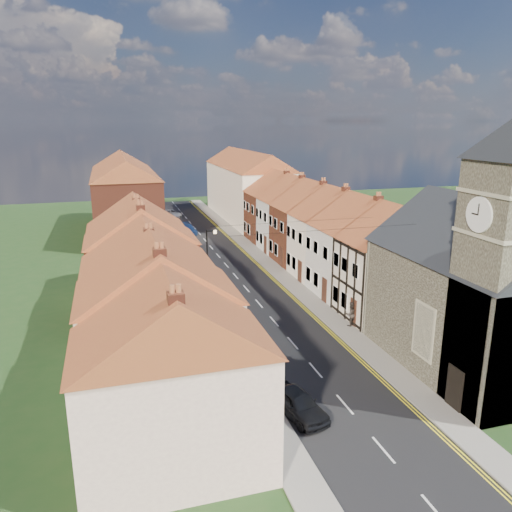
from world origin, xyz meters
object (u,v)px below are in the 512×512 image
at_px(car_distant, 171,214).
at_px(pedestrian_left, 240,366).
at_px(car_near, 297,403).
at_px(church, 485,278).
at_px(car_far, 188,229).
at_px(lamppost, 208,260).
at_px(pedestrian_right, 351,314).
at_px(pedestrian_left_b, 203,309).

relative_size(car_distant, pedestrian_left, 2.29).
bearing_deg(car_near, church, -6.96).
bearing_deg(pedestrian_left, car_distant, 76.44).
xyz_separation_m(car_far, pedestrian_left, (-3.32, -40.72, 0.46)).
distance_m(lamppost, car_far, 26.82).
height_order(car_distant, pedestrian_left, pedestrian_left).
bearing_deg(pedestrian_left, lamppost, 75.19).
xyz_separation_m(car_near, pedestrian_right, (7.88, 9.61, 0.35)).
height_order(car_far, pedestrian_right, pedestrian_right).
relative_size(lamppost, pedestrian_right, 3.27).
distance_m(church, pedestrian_left_b, 19.87).
bearing_deg(pedestrian_left_b, car_distant, 75.24).
relative_size(car_near, car_far, 0.94).
relative_size(pedestrian_left, pedestrian_left_b, 1.30).
height_order(pedestrian_left, pedestrian_left_b, pedestrian_left).
relative_size(pedestrian_right, pedestrian_left_b, 1.23).
distance_m(car_near, pedestrian_left_b, 14.36).
relative_size(lamppost, pedestrian_left_b, 4.02).
bearing_deg(car_far, pedestrian_left, -102.27).
bearing_deg(car_near, lamppost, 79.19).
bearing_deg(car_near, pedestrian_right, 36.64).
height_order(church, car_near, church).
bearing_deg(pedestrian_left, pedestrian_left_b, 80.85).
bearing_deg(church, lamppost, 128.30).
bearing_deg(lamppost, car_near, -86.82).
bearing_deg(pedestrian_left, church, -20.81).
relative_size(church, car_distant, 3.44).
bearing_deg(pedestrian_left, pedestrian_right, 18.72).
bearing_deg(car_near, car_far, 74.35).
bearing_deg(church, car_near, -172.98).
relative_size(car_far, car_distant, 0.97).
relative_size(car_far, pedestrian_left, 2.23).
xyz_separation_m(car_near, car_far, (1.30, 44.74, -0.07)).
xyz_separation_m(lamppost, car_near, (1.01, -18.17, -2.85)).
distance_m(church, pedestrian_right, 10.37).
distance_m(car_near, pedestrian_left, 4.51).
distance_m(car_distant, pedestrian_left_b, 43.10).
bearing_deg(church, pedestrian_right, 117.82).
xyz_separation_m(church, pedestrian_left_b, (-14.46, 12.68, -5.01)).
bearing_deg(pedestrian_left, car_near, -74.10).
distance_m(car_near, car_far, 44.76).
height_order(car_far, car_distant, car_far).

